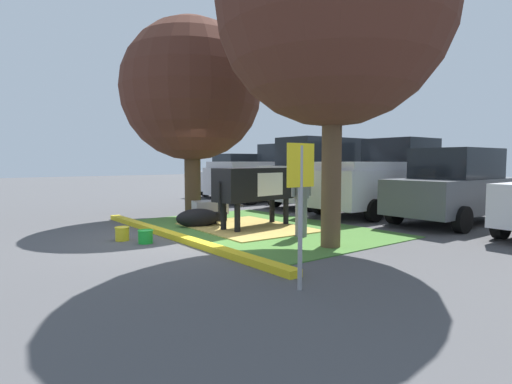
{
  "coord_description": "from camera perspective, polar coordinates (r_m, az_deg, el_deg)",
  "views": [
    {
      "loc": [
        8.08,
        -4.17,
        1.68
      ],
      "look_at": [
        -0.19,
        2.19,
        0.9
      ],
      "focal_mm": 29.0,
      "sensor_mm": 36.0,
      "label": 1
    }
  ],
  "objects": [
    {
      "name": "shade_tree_left",
      "position": [
        12.44,
        -8.87,
        13.66
      ],
      "size": [
        4.07,
        4.07,
        5.77
      ],
      "color": "#4C3823",
      "rests_on": "ground"
    },
    {
      "name": "calf_lying",
      "position": [
        10.6,
        -7.85,
        -3.58
      ],
      "size": [
        0.79,
        1.33,
        0.48
      ],
      "color": "black",
      "rests_on": "ground"
    },
    {
      "name": "suv_black",
      "position": [
        15.48,
        9.15,
        2.7
      ],
      "size": [
        2.14,
        4.61,
        2.52
      ],
      "color": "#B7B7BC",
      "rests_on": "ground"
    },
    {
      "name": "pickup_truck_maroon",
      "position": [
        13.89,
        17.3,
        1.75
      ],
      "size": [
        2.24,
        5.41,
        2.42
      ],
      "color": "silver",
      "rests_on": "ground"
    },
    {
      "name": "wheelbarrow",
      "position": [
        11.53,
        -6.48,
        -2.19
      ],
      "size": [
        0.88,
        1.62,
        0.63
      ],
      "color": "gray",
      "rests_on": "ground"
    },
    {
      "name": "sedan_silver",
      "position": [
        19.84,
        -2.14,
        2.27
      ],
      "size": [
        2.04,
        4.41,
        2.02
      ],
      "color": "silver",
      "rests_on": "ground"
    },
    {
      "name": "sedan_red",
      "position": [
        12.38,
        25.86,
        0.63
      ],
      "size": [
        2.04,
        4.41,
        2.02
      ],
      "color": "#4C5156",
      "rests_on": "ground"
    },
    {
      "name": "bucket_yellow",
      "position": [
        9.23,
        -17.97,
        -5.45
      ],
      "size": [
        0.31,
        0.31,
        0.29
      ],
      "color": "yellow",
      "rests_on": "ground"
    },
    {
      "name": "curb_yellow",
      "position": [
        9.16,
        -11.14,
        -5.98
      ],
      "size": [
        7.68,
        0.24,
        0.12
      ],
      "primitive_type": "cube",
      "color": "yellow",
      "rests_on": "ground"
    },
    {
      "name": "parking_sign",
      "position": [
        5.33,
        6.16,
        0.68
      ],
      "size": [
        0.06,
        0.44,
        1.91
      ],
      "color": "#99999E",
      "rests_on": "ground"
    },
    {
      "name": "shade_tree_right",
      "position": [
        8.57,
        10.65,
        23.68
      ],
      "size": [
        4.44,
        4.44,
        6.77
      ],
      "color": "brown",
      "rests_on": "ground"
    },
    {
      "name": "pickup_truck_black",
      "position": [
        17.72,
        2.13,
        2.45
      ],
      "size": [
        2.24,
        5.41,
        2.42
      ],
      "color": "#B7B7BC",
      "rests_on": "ground"
    },
    {
      "name": "person_handler",
      "position": [
        9.14,
        6.27,
        -0.54
      ],
      "size": [
        0.34,
        0.53,
        1.7
      ],
      "color": "slate",
      "rests_on": "ground"
    },
    {
      "name": "bucket_green",
      "position": [
        8.8,
        -15.0,
        -5.92
      ],
      "size": [
        0.32,
        0.32,
        0.28
      ],
      "color": "green",
      "rests_on": "ground"
    },
    {
      "name": "ground_plane",
      "position": [
        9.24,
        -10.17,
        -6.26
      ],
      "size": [
        80.0,
        80.0,
        0.0
      ],
      "primitive_type": "plane",
      "color": "#4C4C4F"
    },
    {
      "name": "hay_bedding",
      "position": [
        10.38,
        -1.32,
        -4.9
      ],
      "size": [
        3.29,
        2.52,
        0.04
      ],
      "primitive_type": "cube",
      "rotation": [
        0.0,
        0.0,
        -0.04
      ],
      "color": "tan",
      "rests_on": "ground"
    },
    {
      "name": "grass_island",
      "position": [
        10.38,
        0.31,
        -4.98
      ],
      "size": [
        6.48,
        4.28,
        0.02
      ],
      "primitive_type": "cube",
      "color": "#477A33",
      "rests_on": "ground"
    },
    {
      "name": "cow_holstein",
      "position": [
        10.35,
        0.42,
        1.07
      ],
      "size": [
        1.0,
        3.13,
        1.55
      ],
      "color": "black",
      "rests_on": "ground"
    }
  ]
}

